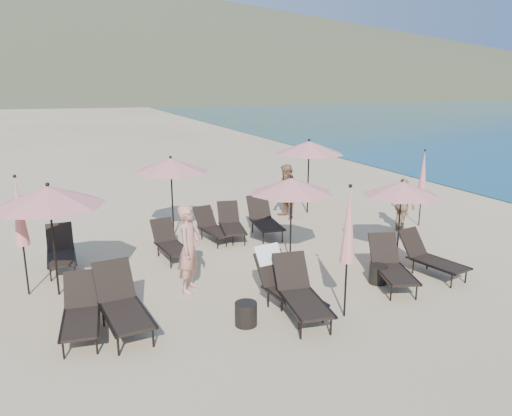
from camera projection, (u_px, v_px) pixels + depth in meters
name	position (u px, v px, depth m)	size (l,w,h in m)	color
ground	(337.00, 298.00, 10.17)	(800.00, 800.00, 0.00)	#D6BA8C
volcanic_headland	(175.00, 41.00, 300.54)	(690.00, 690.00, 55.00)	brown
lounger_0	(81.00, 311.00, 8.63)	(0.80, 1.68, 0.93)	black
lounger_1	(122.00, 303.00, 8.80)	(0.87, 1.89, 1.06)	black
lounger_2	(300.00, 292.00, 9.29)	(0.91, 1.84, 1.02)	black
lounger_3	(284.00, 282.00, 9.65)	(0.86, 1.82, 1.09)	black
lounger_4	(391.00, 265.00, 10.72)	(1.13, 1.80, 0.97)	black
lounger_5	(430.00, 257.00, 11.29)	(0.92, 1.71, 0.93)	black
lounger_6	(61.00, 251.00, 11.68)	(0.64, 1.62, 0.93)	black
lounger_7	(170.00, 242.00, 12.38)	(0.74, 1.56, 0.87)	black
lounger_8	(213.00, 227.00, 13.72)	(0.82, 1.56, 0.85)	black
lounger_9	(231.00, 223.00, 13.92)	(0.89, 1.68, 0.92)	black
lounger_10	(264.00, 219.00, 14.23)	(0.85, 1.80, 1.00)	black
umbrella_open_0	(49.00, 196.00, 9.82)	(2.21, 2.21, 2.38)	black
umbrella_open_1	(291.00, 186.00, 11.72)	(2.00, 2.00, 2.16)	black
umbrella_open_2	(402.00, 189.00, 11.98)	(1.87, 1.87, 2.02)	black
umbrella_open_3	(171.00, 165.00, 13.72)	(2.14, 2.14, 2.30)	black
umbrella_open_4	(309.00, 148.00, 16.15)	(2.29, 2.29, 2.47)	black
umbrella_closed_0	(348.00, 226.00, 8.97)	(0.30, 0.30, 2.54)	black
umbrella_closed_1	(423.00, 173.00, 14.82)	(0.27, 0.27, 2.34)	black
umbrella_closed_2	(19.00, 213.00, 9.91)	(0.30, 0.30, 2.53)	black
side_table_0	(246.00, 314.00, 9.01)	(0.41, 0.41, 0.44)	black
side_table_1	(378.00, 274.00, 10.87)	(0.39, 0.39, 0.41)	black
beachgoer_a	(189.00, 248.00, 10.32)	(0.68, 0.45, 1.86)	tan
beachgoer_b	(287.00, 192.00, 15.83)	(0.84, 0.65, 1.73)	#976F4E
beachgoer_c	(403.00, 205.00, 14.47)	(0.92, 0.38, 1.57)	tan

